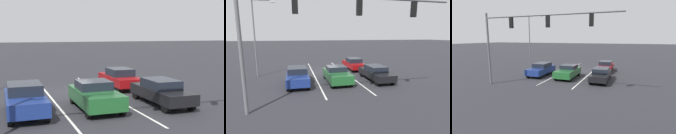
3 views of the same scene
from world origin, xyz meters
The scene contains 9 objects.
ground_plane centered at (0.00, 0.00, 0.00)m, with size 240.00×240.00×0.00m, color #28282D.
lane_stripe_left_divider centered at (-1.81, 1.90, 0.01)m, with size 0.12×15.81×0.01m, color silver.
lane_stripe_center_divider centered at (1.81, 1.90, 0.01)m, with size 0.12×15.81×0.01m, color silver.
car_navy_rightlane_front centered at (3.63, 5.38, 0.80)m, with size 1.84×4.62×1.53m.
car_darkgreen_midlane_front centered at (0.07, 5.51, 0.75)m, with size 1.94×4.42×1.48m.
car_black_leftlane_front centered at (-3.75, 5.72, 0.75)m, with size 1.74×4.77×1.43m.
car_maroon_leftlane_second centered at (-3.47, 0.02, 0.76)m, with size 1.78×4.67×1.45m.
traffic_signal_gantry centered at (2.33, 10.79, 5.25)m, with size 12.72×0.37×6.94m.
street_lamp_right_shoulder centered at (7.39, 1.45, 4.58)m, with size 2.21×0.24×7.87m.
Camera 3 is at (-6.58, 24.28, 4.61)m, focal length 28.00 mm.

